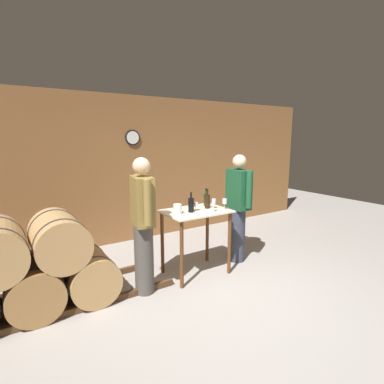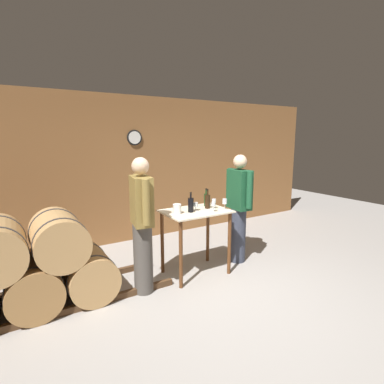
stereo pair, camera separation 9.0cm
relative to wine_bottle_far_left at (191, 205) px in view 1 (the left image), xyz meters
name	(u,v)px [view 1 (the left image)]	position (x,y,z in m)	size (l,w,h in m)	color
ground_plane	(238,299)	(0.13, -0.86, -1.04)	(14.00, 14.00, 0.00)	#9E9993
back_wall	(143,169)	(0.13, 1.91, 0.31)	(8.40, 0.08, 2.70)	brown
barrel_rack	(31,270)	(-1.97, 0.25, -0.56)	(3.23, 0.84, 1.10)	#4C331E
tasting_table	(196,225)	(0.10, 0.04, -0.32)	(0.92, 0.66, 0.94)	beige
wine_bottle_far_left	(191,205)	(0.00, 0.00, 0.00)	(0.08, 0.08, 0.28)	black
wine_bottle_left	(207,201)	(0.32, 0.06, 0.00)	(0.08, 0.08, 0.28)	black
wine_bottle_center	(206,199)	(0.39, 0.20, 0.00)	(0.06, 0.06, 0.27)	#193819
wine_glass_near_left	(196,205)	(0.10, 0.03, -0.02)	(0.07, 0.07, 0.12)	silver
wine_glass_near_center	(214,205)	(0.28, -0.14, -0.01)	(0.06, 0.06, 0.14)	silver
wine_glass_near_right	(214,201)	(0.39, -0.01, 0.00)	(0.06, 0.06, 0.14)	silver
wine_glass_far_side	(225,202)	(0.49, -0.12, 0.01)	(0.06, 0.06, 0.16)	silver
ice_bucket	(177,209)	(-0.21, 0.02, -0.04)	(0.11, 0.11, 0.13)	white
person_host	(143,223)	(-0.75, -0.07, -0.13)	(0.29, 0.58, 1.72)	#4C4742
person_visitor_with_scarf	(238,206)	(0.91, 0.05, -0.15)	(0.25, 0.59, 1.70)	#333847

